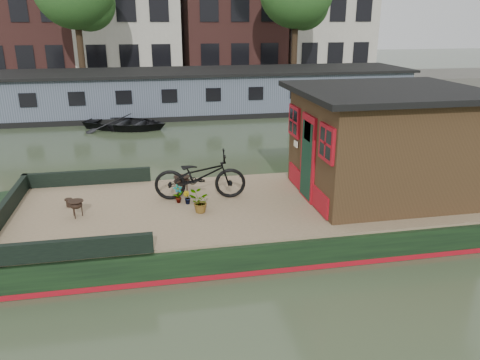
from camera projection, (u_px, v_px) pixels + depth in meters
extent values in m
plane|color=#303D27|center=(287.00, 226.00, 10.69)|extent=(120.00, 120.00, 0.00)
cube|color=black|center=(287.00, 214.00, 10.59)|extent=(12.00, 4.00, 0.60)
cylinder|color=black|center=(3.00, 236.00, 9.50)|extent=(4.00, 4.00, 0.60)
cube|color=maroon|center=(287.00, 224.00, 10.67)|extent=(12.02, 4.02, 0.10)
cube|color=#907759|center=(288.00, 201.00, 10.48)|extent=(11.80, 3.80, 0.05)
cube|color=black|center=(3.00, 212.00, 9.34)|extent=(0.12, 4.00, 0.35)
cube|color=black|center=(88.00, 178.00, 11.38)|extent=(3.00, 0.12, 0.35)
cube|color=black|center=(62.00, 250.00, 7.82)|extent=(3.00, 0.12, 0.35)
cube|color=#322213|center=(384.00, 145.00, 10.50)|extent=(3.50, 3.00, 2.30)
cube|color=black|center=(389.00, 91.00, 10.10)|extent=(4.00, 3.50, 0.12)
cube|color=maroon|center=(308.00, 158.00, 10.24)|extent=(0.06, 0.80, 1.90)
cube|color=black|center=(307.00, 160.00, 10.25)|extent=(0.04, 0.64, 1.70)
cube|color=maroon|center=(327.00, 143.00, 9.07)|extent=(0.06, 0.72, 0.72)
cube|color=maroon|center=(294.00, 121.00, 11.02)|extent=(0.06, 0.72, 0.72)
imported|color=black|center=(200.00, 176.00, 10.39)|extent=(2.08, 0.89, 1.06)
imported|color=#97472B|center=(178.00, 194.00, 10.24)|extent=(0.25, 0.21, 0.41)
imported|color=brown|center=(187.00, 198.00, 10.20)|extent=(0.20, 0.19, 0.29)
imported|color=maroon|center=(199.00, 202.00, 9.71)|extent=(0.45, 0.39, 0.47)
cylinder|color=black|center=(69.00, 203.00, 10.04)|extent=(0.16, 0.16, 0.18)
imported|color=black|center=(126.00, 120.00, 20.05)|extent=(4.32, 3.78, 0.75)
cube|color=#545B70|center=(208.00, 93.00, 23.35)|extent=(20.00, 4.00, 2.00)
cube|color=black|center=(207.00, 71.00, 23.00)|extent=(20.40, 4.40, 0.12)
cube|color=black|center=(208.00, 110.00, 23.63)|extent=(20.00, 4.05, 0.24)
cube|color=#47443F|center=(195.00, 86.00, 29.56)|extent=(60.00, 6.00, 0.90)
cylinder|color=#332316|center=(81.00, 49.00, 26.19)|extent=(0.36, 0.36, 4.00)
sphere|color=#194C1C|center=(88.00, 3.00, 25.79)|extent=(3.00, 3.00, 3.00)
cylinder|color=#332316|center=(294.00, 46.00, 28.45)|extent=(0.36, 0.36, 4.00)
sphere|color=#194C1C|center=(304.00, 5.00, 28.06)|extent=(3.00, 3.00, 3.00)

